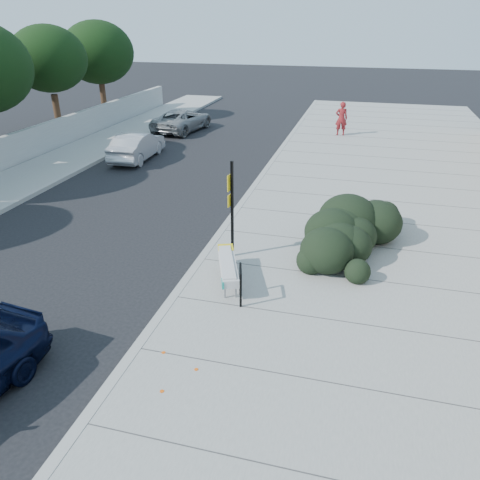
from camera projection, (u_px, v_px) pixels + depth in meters
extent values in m
plane|color=black|center=(174.00, 301.00, 11.28)|extent=(120.00, 120.00, 0.00)
cube|color=gray|center=(406.00, 238.00, 14.32)|extent=(11.20, 50.00, 0.15)
cube|color=#9E9E99|center=(231.00, 220.00, 15.61)|extent=(0.22, 50.00, 0.17)
cube|color=#9E9E99|center=(25.00, 198.00, 17.45)|extent=(0.22, 50.00, 0.17)
cylinder|color=#332114|center=(58.00, 117.00, 25.86)|extent=(0.36, 0.36, 2.40)
ellipsoid|color=black|center=(48.00, 59.00, 24.56)|extent=(4.00, 4.00, 3.40)
cylinder|color=#332114|center=(104.00, 102.00, 30.21)|extent=(0.36, 0.36, 2.40)
ellipsoid|color=black|center=(98.00, 52.00, 28.92)|extent=(4.40, 4.40, 3.74)
cylinder|color=gray|center=(225.00, 291.00, 11.08)|extent=(0.04, 0.04, 0.37)
cylinder|color=gray|center=(236.00, 290.00, 11.10)|extent=(0.04, 0.04, 0.37)
cylinder|color=gray|center=(221.00, 261.00, 12.42)|extent=(0.04, 0.04, 0.37)
cylinder|color=gray|center=(231.00, 261.00, 12.44)|extent=(0.04, 0.04, 0.37)
cylinder|color=gray|center=(223.00, 270.00, 11.68)|extent=(0.56, 1.41, 0.03)
cylinder|color=gray|center=(233.00, 269.00, 11.71)|extent=(0.56, 1.41, 0.03)
cube|color=#B2B2B2|center=(228.00, 265.00, 11.64)|extent=(1.06, 1.97, 0.21)
cube|color=yellow|center=(226.00, 247.00, 12.28)|extent=(0.51, 0.51, 0.02)
cube|color=teal|center=(223.00, 284.00, 10.83)|extent=(0.13, 0.23, 0.18)
cylinder|color=black|center=(241.00, 291.00, 10.64)|extent=(0.06, 0.06, 0.84)
cylinder|color=black|center=(240.00, 279.00, 11.13)|extent=(0.06, 0.06, 0.84)
cylinder|color=black|center=(241.00, 269.00, 10.70)|extent=(0.20, 0.54, 0.06)
cube|color=black|center=(232.00, 211.00, 12.54)|extent=(0.07, 0.07, 2.73)
cube|color=yellow|center=(230.00, 182.00, 12.22)|extent=(0.07, 0.31, 0.44)
cube|color=yellow|center=(230.00, 200.00, 12.43)|extent=(0.07, 0.29, 0.34)
ellipsoid|color=black|center=(354.00, 219.00, 13.39)|extent=(2.84, 4.66, 1.64)
imported|color=#B1B1B6|center=(137.00, 146.00, 22.25)|extent=(1.54, 3.96, 1.29)
imported|color=gray|center=(182.00, 120.00, 27.84)|extent=(2.72, 4.82, 1.27)
imported|color=maroon|center=(341.00, 119.00, 26.04)|extent=(0.74, 0.56, 1.84)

